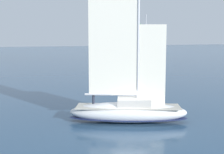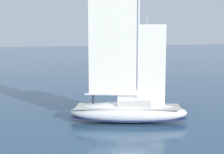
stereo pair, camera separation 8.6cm
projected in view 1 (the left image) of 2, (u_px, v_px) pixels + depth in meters
ground_plane at (128, 122)px, 24.35m from camera, size 400.00×400.00×0.00m
tree_shore_left at (136, 32)px, 111.70m from camera, size 5.77×5.77×11.88m
sailboat_main at (128, 109)px, 24.22m from camera, size 9.38×6.48×12.66m
sailboat_moored_mid_channel at (145, 61)px, 74.44m from camera, size 7.93×7.70×11.88m
sailboat_moored_far_slip at (124, 58)px, 86.24m from camera, size 5.53×9.10×12.12m
channel_buoy at (127, 83)px, 40.71m from camera, size 0.91×0.91×1.67m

